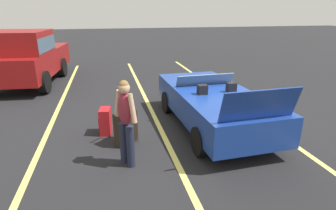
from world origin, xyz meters
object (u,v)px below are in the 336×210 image
(suitcase_large_black, at_px, (126,128))
(parked_pickup_truck_near, at_px, (27,57))
(traveler_person, at_px, (126,119))
(convertible_car, at_px, (209,102))
(suitcase_medium_bright, at_px, (105,121))

(suitcase_large_black, distance_m, parked_pickup_truck_near, 6.75)
(suitcase_large_black, xyz_separation_m, traveler_person, (-0.87, 0.05, 0.56))
(convertible_car, relative_size, parked_pickup_truck_near, 0.82)
(convertible_car, distance_m, parked_pickup_truck_near, 7.54)
(suitcase_medium_bright, relative_size, parked_pickup_truck_near, 0.12)
(traveler_person, relative_size, parked_pickup_truck_near, 0.32)
(parked_pickup_truck_near, bearing_deg, suitcase_medium_bright, 33.76)
(convertible_car, distance_m, suitcase_medium_bright, 2.62)
(suitcase_large_black, relative_size, parked_pickup_truck_near, 0.21)
(convertible_car, xyz_separation_m, suitcase_large_black, (-0.66, 2.17, -0.22))
(suitcase_medium_bright, bearing_deg, suitcase_large_black, 133.08)
(suitcase_medium_bright, xyz_separation_m, traveler_person, (-1.50, -0.39, 0.62))
(convertible_car, xyz_separation_m, parked_pickup_truck_near, (5.19, 5.44, 0.51))
(convertible_car, relative_size, suitcase_large_black, 3.94)
(traveler_person, bearing_deg, suitcase_medium_bright, 70.74)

